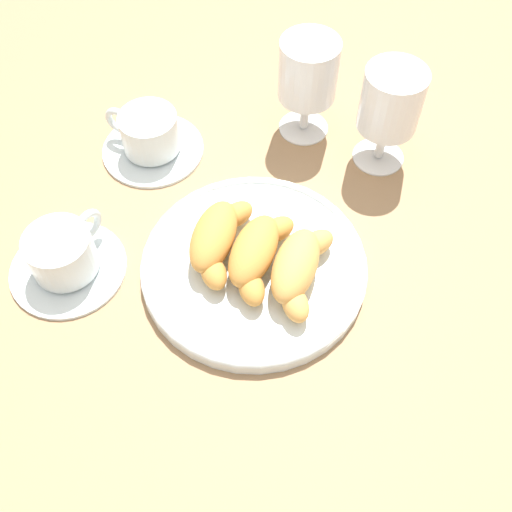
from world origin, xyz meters
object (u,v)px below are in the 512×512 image
at_px(croissant_extra, 300,267).
at_px(coffee_cup_far, 66,256).
at_px(juice_glass_left, 310,73).
at_px(pastry_plate, 256,265).
at_px(juice_glass_right, 393,103).
at_px(coffee_cup_near, 152,136).
at_px(croissant_small, 259,252).
at_px(croissant_large, 219,238).

relative_size(croissant_extra, coffee_cup_far, 0.94).
distance_m(croissant_extra, juice_glass_left, 0.26).
distance_m(pastry_plate, juice_glass_right, 0.26).
xyz_separation_m(coffee_cup_near, coffee_cup_far, (0.19, -0.09, 0.00)).
relative_size(croissant_extra, coffee_cup_near, 0.94).
bearing_deg(croissant_small, croissant_large, -116.88).
height_order(croissant_large, croissant_small, same).
distance_m(pastry_plate, juice_glass_left, 0.26).
relative_size(pastry_plate, juice_glass_left, 1.87).
height_order(croissant_extra, juice_glass_right, juice_glass_right).
xyz_separation_m(coffee_cup_near, juice_glass_right, (0.03, 0.30, 0.07)).
distance_m(croissant_small, juice_glass_left, 0.25).
bearing_deg(coffee_cup_near, croissant_small, 32.95).
bearing_deg(pastry_plate, croissant_small, 66.76).
bearing_deg(juice_glass_left, croissant_extra, -7.38).
distance_m(croissant_small, juice_glass_right, 0.25).
height_order(coffee_cup_near, juice_glass_left, juice_glass_left).
relative_size(croissant_large, juice_glass_left, 0.93).
bearing_deg(coffee_cup_near, croissant_large, 25.66).
height_order(croissant_small, coffee_cup_near, croissant_small).
distance_m(coffee_cup_near, juice_glass_right, 0.31).
bearing_deg(juice_glass_right, croissant_large, -55.39).
bearing_deg(juice_glass_left, coffee_cup_far, -53.77).
bearing_deg(pastry_plate, coffee_cup_near, -147.48).
relative_size(croissant_large, coffee_cup_near, 0.96).
xyz_separation_m(croissant_extra, coffee_cup_near, (-0.22, -0.18, -0.01)).
bearing_deg(coffee_cup_far, croissant_extra, 82.04).
bearing_deg(coffee_cup_near, croissant_extra, 38.09).
bearing_deg(croissant_extra, coffee_cup_far, -97.96).
relative_size(croissant_large, coffee_cup_far, 0.96).
xyz_separation_m(croissant_large, coffee_cup_far, (0.01, -0.17, -0.01)).
relative_size(croissant_extra, juice_glass_left, 0.91).
relative_size(coffee_cup_far, juice_glass_right, 0.97).
xyz_separation_m(pastry_plate, coffee_cup_near, (-0.20, -0.13, 0.02)).
bearing_deg(juice_glass_right, juice_glass_left, -122.44).
height_order(pastry_plate, juice_glass_right, juice_glass_right).
distance_m(croissant_large, croissant_small, 0.05).
bearing_deg(juice_glass_left, croissant_large, -30.25).
height_order(croissant_large, juice_glass_right, juice_glass_right).
bearing_deg(coffee_cup_far, croissant_small, 86.18).
bearing_deg(coffee_cup_far, coffee_cup_near, 154.46).
xyz_separation_m(croissant_large, juice_glass_left, (-0.21, 0.12, 0.06)).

